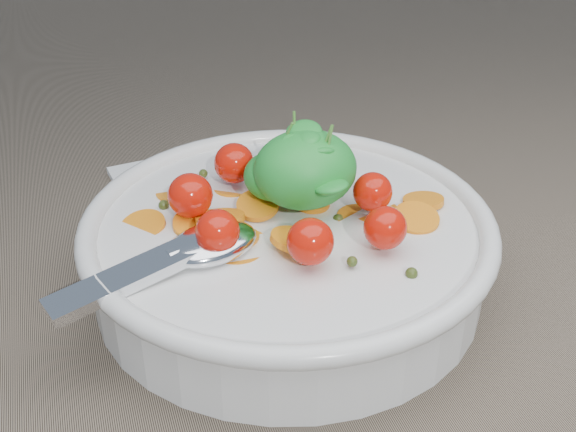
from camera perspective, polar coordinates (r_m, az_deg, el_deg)
name	(u,v)px	position (r m, az deg, el deg)	size (l,w,h in m)	color
ground	(278,308)	(0.48, -0.79, -7.26)	(6.00, 6.00, 0.00)	#7A6A57
bowl	(287,245)	(0.49, -0.04, -2.27)	(0.30, 0.28, 0.12)	silver
napkin	(215,186)	(0.62, -5.80, 2.40)	(0.15, 0.14, 0.01)	white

